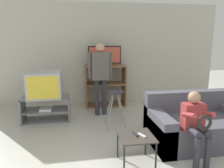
{
  "coord_description": "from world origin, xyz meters",
  "views": [
    {
      "loc": [
        -0.64,
        -1.56,
        1.73
      ],
      "look_at": [
        0.01,
        2.26,
        0.9
      ],
      "focal_mm": 35.0,
      "sensor_mm": 36.0,
      "label": 1
    }
  ],
  "objects_px": {
    "remote_control_black": "(135,134)",
    "remote_control_white": "(142,135)",
    "folding_stool": "(115,99)",
    "couch": "(196,126)",
    "television_flat": "(105,56)",
    "television_main": "(45,84)",
    "tv_stand": "(46,109)",
    "person_seated_child": "(196,121)",
    "person_standing_adult": "(100,72)",
    "media_shelf": "(105,85)",
    "snack_table": "(136,139)"
  },
  "relations": [
    {
      "from": "remote_control_black",
      "to": "remote_control_white",
      "type": "xyz_separation_m",
      "value": [
        0.08,
        -0.05,
        0.0
      ]
    },
    {
      "from": "folding_stool",
      "to": "person_seated_child",
      "type": "bearing_deg",
      "value": -57.64
    },
    {
      "from": "remote_control_black",
      "to": "snack_table",
      "type": "bearing_deg",
      "value": -89.56
    },
    {
      "from": "tv_stand",
      "to": "remote_control_black",
      "type": "xyz_separation_m",
      "value": [
        1.41,
        -1.89,
        0.18
      ]
    },
    {
      "from": "folding_stool",
      "to": "remote_control_white",
      "type": "relative_size",
      "value": 5.01
    },
    {
      "from": "television_main",
      "to": "remote_control_white",
      "type": "relative_size",
      "value": 4.67
    },
    {
      "from": "snack_table",
      "to": "remote_control_white",
      "type": "xyz_separation_m",
      "value": [
        0.07,
        -0.02,
        0.06
      ]
    },
    {
      "from": "remote_control_black",
      "to": "person_seated_child",
      "type": "distance_m",
      "value": 0.86
    },
    {
      "from": "person_standing_adult",
      "to": "tv_stand",
      "type": "bearing_deg",
      "value": -172.37
    },
    {
      "from": "tv_stand",
      "to": "remote_control_black",
      "type": "bearing_deg",
      "value": -53.31
    },
    {
      "from": "remote_control_white",
      "to": "person_standing_adult",
      "type": "relative_size",
      "value": 0.09
    },
    {
      "from": "tv_stand",
      "to": "folding_stool",
      "type": "bearing_deg",
      "value": -23.51
    },
    {
      "from": "media_shelf",
      "to": "snack_table",
      "type": "relative_size",
      "value": 2.22
    },
    {
      "from": "folding_stool",
      "to": "person_seated_child",
      "type": "distance_m",
      "value": 1.63
    },
    {
      "from": "television_flat",
      "to": "folding_stool",
      "type": "bearing_deg",
      "value": -89.74
    },
    {
      "from": "tv_stand",
      "to": "television_flat",
      "type": "distance_m",
      "value": 1.89
    },
    {
      "from": "snack_table",
      "to": "person_standing_adult",
      "type": "height_order",
      "value": "person_standing_adult"
    },
    {
      "from": "television_main",
      "to": "person_standing_adult",
      "type": "distance_m",
      "value": 1.2
    },
    {
      "from": "television_flat",
      "to": "remote_control_white",
      "type": "distance_m",
      "value": 2.88
    },
    {
      "from": "remote_control_black",
      "to": "remote_control_white",
      "type": "bearing_deg",
      "value": -45.38
    },
    {
      "from": "television_flat",
      "to": "folding_stool",
      "type": "relative_size",
      "value": 1.13
    },
    {
      "from": "television_main",
      "to": "couch",
      "type": "xyz_separation_m",
      "value": [
        2.57,
        -1.45,
        -0.5
      ]
    },
    {
      "from": "snack_table",
      "to": "person_standing_adult",
      "type": "xyz_separation_m",
      "value": [
        -0.24,
        2.08,
        0.61
      ]
    },
    {
      "from": "remote_control_black",
      "to": "remote_control_white",
      "type": "height_order",
      "value": "same"
    },
    {
      "from": "person_seated_child",
      "to": "folding_stool",
      "type": "bearing_deg",
      "value": 122.36
    },
    {
      "from": "remote_control_white",
      "to": "couch",
      "type": "height_order",
      "value": "couch"
    },
    {
      "from": "television_flat",
      "to": "couch",
      "type": "distance_m",
      "value": 2.75
    },
    {
      "from": "folding_stool",
      "to": "person_standing_adult",
      "type": "height_order",
      "value": "person_standing_adult"
    },
    {
      "from": "tv_stand",
      "to": "person_seated_child",
      "type": "distance_m",
      "value": 3.01
    },
    {
      "from": "television_main",
      "to": "television_flat",
      "type": "relative_size",
      "value": 0.83
    },
    {
      "from": "tv_stand",
      "to": "person_standing_adult",
      "type": "distance_m",
      "value": 1.39
    },
    {
      "from": "television_main",
      "to": "television_flat",
      "type": "xyz_separation_m",
      "value": [
        1.36,
        0.81,
        0.49
      ]
    },
    {
      "from": "media_shelf",
      "to": "remote_control_white",
      "type": "xyz_separation_m",
      "value": [
        0.11,
        -2.76,
        -0.1
      ]
    },
    {
      "from": "media_shelf",
      "to": "couch",
      "type": "relative_size",
      "value": 0.68
    },
    {
      "from": "television_main",
      "to": "remote_control_black",
      "type": "xyz_separation_m",
      "value": [
        1.4,
        -1.89,
        -0.35
      ]
    },
    {
      "from": "remote_control_white",
      "to": "couch",
      "type": "relative_size",
      "value": 0.09
    },
    {
      "from": "tv_stand",
      "to": "media_shelf",
      "type": "bearing_deg",
      "value": 30.95
    },
    {
      "from": "remote_control_white",
      "to": "person_standing_adult",
      "type": "xyz_separation_m",
      "value": [
        -0.31,
        2.1,
        0.55
      ]
    },
    {
      "from": "remote_control_white",
      "to": "person_seated_child",
      "type": "relative_size",
      "value": 0.14
    },
    {
      "from": "tv_stand",
      "to": "couch",
      "type": "xyz_separation_m",
      "value": [
        2.58,
        -1.45,
        0.03
      ]
    },
    {
      "from": "television_main",
      "to": "person_seated_child",
      "type": "height_order",
      "value": "television_main"
    },
    {
      "from": "tv_stand",
      "to": "media_shelf",
      "type": "relative_size",
      "value": 0.93
    },
    {
      "from": "folding_stool",
      "to": "couch",
      "type": "bearing_deg",
      "value": -35.15
    },
    {
      "from": "tv_stand",
      "to": "remote_control_black",
      "type": "relative_size",
      "value": 6.78
    },
    {
      "from": "television_flat",
      "to": "snack_table",
      "type": "bearing_deg",
      "value": -88.96
    },
    {
      "from": "folding_stool",
      "to": "couch",
      "type": "height_order",
      "value": "couch"
    },
    {
      "from": "folding_stool",
      "to": "remote_control_black",
      "type": "relative_size",
      "value": 5.01
    },
    {
      "from": "television_main",
      "to": "remote_control_black",
      "type": "distance_m",
      "value": 2.38
    },
    {
      "from": "television_main",
      "to": "media_shelf",
      "type": "relative_size",
      "value": 0.64
    },
    {
      "from": "television_main",
      "to": "television_flat",
      "type": "distance_m",
      "value": 1.66
    }
  ]
}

